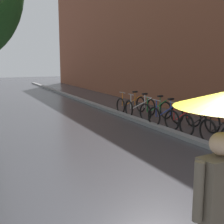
{
  "coord_description": "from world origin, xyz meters",
  "views": [
    {
      "loc": [
        -2.43,
        -1.89,
        2.31
      ],
      "look_at": [
        -0.08,
        3.02,
        1.35
      ],
      "focal_mm": 47.43,
      "sensor_mm": 36.0,
      "label": 1
    }
  ],
  "objects_px": {
    "parked_bicycle_2": "(222,128)",
    "parked_bicycle_3": "(200,123)",
    "parked_bicycle_6": "(156,111)",
    "parked_bicycle_8": "(131,105)",
    "parked_bicycle_5": "(166,115)",
    "parked_bicycle_7": "(140,107)",
    "parked_bicycle_4": "(183,118)"
  },
  "relations": [
    {
      "from": "parked_bicycle_8",
      "to": "parked_bicycle_5",
      "type": "bearing_deg",
      "value": -91.29
    },
    {
      "from": "parked_bicycle_2",
      "to": "parked_bicycle_5",
      "type": "distance_m",
      "value": 2.46
    },
    {
      "from": "parked_bicycle_3",
      "to": "parked_bicycle_5",
      "type": "distance_m",
      "value": 1.64
    },
    {
      "from": "parked_bicycle_2",
      "to": "parked_bicycle_3",
      "type": "height_order",
      "value": "same"
    },
    {
      "from": "parked_bicycle_3",
      "to": "parked_bicycle_4",
      "type": "bearing_deg",
      "value": 84.95
    },
    {
      "from": "parked_bicycle_4",
      "to": "parked_bicycle_8",
      "type": "relative_size",
      "value": 1.05
    },
    {
      "from": "parked_bicycle_5",
      "to": "parked_bicycle_7",
      "type": "distance_m",
      "value": 1.83
    },
    {
      "from": "parked_bicycle_3",
      "to": "parked_bicycle_7",
      "type": "xyz_separation_m",
      "value": [
        -0.07,
        3.47,
        0.0
      ]
    },
    {
      "from": "parked_bicycle_2",
      "to": "parked_bicycle_7",
      "type": "xyz_separation_m",
      "value": [
        -0.15,
        4.29,
        0.0
      ]
    },
    {
      "from": "parked_bicycle_7",
      "to": "parked_bicycle_3",
      "type": "bearing_deg",
      "value": -88.91
    },
    {
      "from": "parked_bicycle_2",
      "to": "parked_bicycle_5",
      "type": "bearing_deg",
      "value": 94.28
    },
    {
      "from": "parked_bicycle_7",
      "to": "parked_bicycle_2",
      "type": "bearing_deg",
      "value": -88.03
    },
    {
      "from": "parked_bicycle_3",
      "to": "parked_bicycle_5",
      "type": "height_order",
      "value": "same"
    },
    {
      "from": "parked_bicycle_6",
      "to": "parked_bicycle_7",
      "type": "relative_size",
      "value": 1.02
    },
    {
      "from": "parked_bicycle_2",
      "to": "parked_bicycle_6",
      "type": "distance_m",
      "value": 3.33
    },
    {
      "from": "parked_bicycle_2",
      "to": "parked_bicycle_7",
      "type": "bearing_deg",
      "value": 91.97
    },
    {
      "from": "parked_bicycle_3",
      "to": "parked_bicycle_4",
      "type": "xyz_separation_m",
      "value": [
        0.08,
        0.9,
        0.0
      ]
    },
    {
      "from": "parked_bicycle_4",
      "to": "parked_bicycle_8",
      "type": "height_order",
      "value": "same"
    },
    {
      "from": "parked_bicycle_8",
      "to": "parked_bicycle_2",
      "type": "bearing_deg",
      "value": -88.62
    },
    {
      "from": "parked_bicycle_7",
      "to": "parked_bicycle_8",
      "type": "height_order",
      "value": "same"
    },
    {
      "from": "parked_bicycle_6",
      "to": "parked_bicycle_7",
      "type": "height_order",
      "value": "same"
    },
    {
      "from": "parked_bicycle_2",
      "to": "parked_bicycle_6",
      "type": "relative_size",
      "value": 0.96
    },
    {
      "from": "parked_bicycle_6",
      "to": "parked_bicycle_7",
      "type": "xyz_separation_m",
      "value": [
        -0.13,
        0.96,
        0.0
      ]
    },
    {
      "from": "parked_bicycle_6",
      "to": "parked_bicycle_3",
      "type": "bearing_deg",
      "value": -91.42
    },
    {
      "from": "parked_bicycle_2",
      "to": "parked_bicycle_3",
      "type": "relative_size",
      "value": 1.02
    },
    {
      "from": "parked_bicycle_5",
      "to": "parked_bicycle_8",
      "type": "xyz_separation_m",
      "value": [
        0.06,
        2.66,
        0.0
      ]
    },
    {
      "from": "parked_bicycle_5",
      "to": "parked_bicycle_7",
      "type": "bearing_deg",
      "value": 88.87
    },
    {
      "from": "parked_bicycle_7",
      "to": "parked_bicycle_4",
      "type": "bearing_deg",
      "value": -86.74
    },
    {
      "from": "parked_bicycle_3",
      "to": "parked_bicycle_8",
      "type": "relative_size",
      "value": 0.99
    },
    {
      "from": "parked_bicycle_6",
      "to": "parked_bicycle_8",
      "type": "xyz_separation_m",
      "value": [
        -0.1,
        1.79,
        0.0
      ]
    },
    {
      "from": "parked_bicycle_3",
      "to": "parked_bicycle_6",
      "type": "bearing_deg",
      "value": 88.58
    },
    {
      "from": "parked_bicycle_3",
      "to": "parked_bicycle_8",
      "type": "distance_m",
      "value": 4.3
    }
  ]
}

